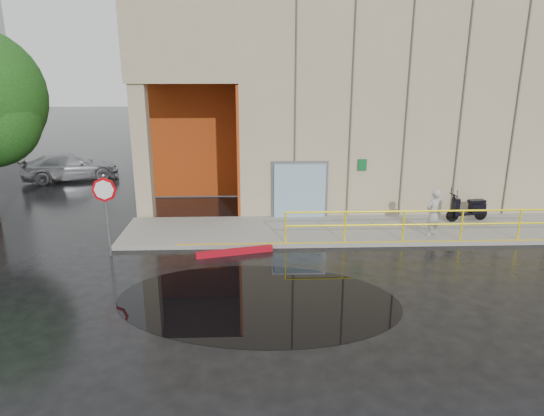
{
  "coord_description": "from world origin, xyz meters",
  "views": [
    {
      "loc": [
        -1.48,
        -11.44,
        5.59
      ],
      "look_at": [
        -0.94,
        3.0,
        1.35
      ],
      "focal_mm": 32.0,
      "sensor_mm": 36.0,
      "label": 1
    }
  ],
  "objects": [
    {
      "name": "puddle",
      "position": [
        -1.43,
        -0.57,
        0.0
      ],
      "size": [
        7.57,
        5.24,
        0.01
      ],
      "primitive_type": "cube",
      "rotation": [
        0.0,
        0.0,
        -0.13
      ],
      "color": "black",
      "rests_on": "ground"
    },
    {
      "name": "person",
      "position": [
        4.41,
        3.61,
        0.94
      ],
      "size": [
        0.69,
        0.62,
        1.59
      ],
      "primitive_type": "imported",
      "rotation": [
        0.0,
        0.0,
        3.67
      ],
      "color": "#A7A7AB",
      "rests_on": "sidewalk"
    },
    {
      "name": "guardrail",
      "position": [
        4.25,
        3.15,
        0.68
      ],
      "size": [
        9.56,
        0.06,
        1.03
      ],
      "color": "#FFE90D",
      "rests_on": "sidewalk"
    },
    {
      "name": "ground",
      "position": [
        0.0,
        0.0,
        0.0
      ],
      "size": [
        120.0,
        120.0,
        0.0
      ],
      "primitive_type": "plane",
      "color": "black",
      "rests_on": "ground"
    },
    {
      "name": "car_c",
      "position": [
        -10.81,
        13.08,
        0.68
      ],
      "size": [
        5.03,
        3.49,
        1.35
      ],
      "primitive_type": "imported",
      "rotation": [
        0.0,
        0.0,
        1.95
      ],
      "color": "#999A9F",
      "rests_on": "ground"
    },
    {
      "name": "building",
      "position": [
        5.1,
        10.98,
        4.21
      ],
      "size": [
        20.0,
        10.17,
        8.0
      ],
      "color": "tan",
      "rests_on": "ground"
    },
    {
      "name": "scooter",
      "position": [
        6.29,
        5.18,
        0.86
      ],
      "size": [
        1.63,
        0.75,
        1.24
      ],
      "rotation": [
        0.0,
        0.0,
        0.16
      ],
      "color": "black",
      "rests_on": "sidewalk"
    },
    {
      "name": "sidewalk",
      "position": [
        4.0,
        4.5,
        0.07
      ],
      "size": [
        20.0,
        3.0,
        0.15
      ],
      "primitive_type": "cube",
      "color": "gray",
      "rests_on": "ground"
    },
    {
      "name": "stop_sign",
      "position": [
        -5.91,
        2.57,
        1.81
      ],
      "size": [
        0.74,
        0.1,
        2.46
      ],
      "rotation": [
        0.0,
        0.0,
        -0.4
      ],
      "color": "slate",
      "rests_on": "ground"
    },
    {
      "name": "red_curb",
      "position": [
        -2.11,
        2.54,
        0.09
      ],
      "size": [
        2.37,
        0.76,
        0.18
      ],
      "primitive_type": "cube",
      "rotation": [
        0.0,
        0.0,
        0.24
      ],
      "color": "#A00A16",
      "rests_on": "ground"
    }
  ]
}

